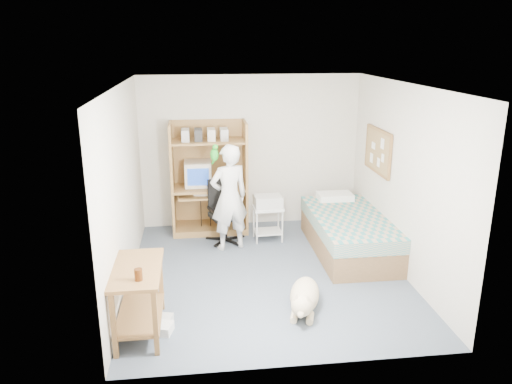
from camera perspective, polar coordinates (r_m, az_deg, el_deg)
The scene contains 21 objects.
floor at distance 6.81m, azimuth 1.29°, elevation -9.33°, with size 4.00×4.00×0.00m, color #434F5C.
wall_back at distance 8.28m, azimuth -0.64°, elevation 4.65°, with size 3.60×0.02×2.50m, color beige.
wall_right at distance 6.84m, azimuth 16.45°, elevation 1.31°, with size 0.02×4.00×2.50m, color beige.
wall_left at distance 6.36m, azimuth -14.91°, elevation 0.25°, with size 0.02×4.00×2.50m, color beige.
ceiling at distance 6.13m, azimuth 1.45°, elevation 12.14°, with size 3.60×4.00×0.02m, color white.
computer_hutch at distance 8.08m, azimuth -5.36°, elevation 1.13°, with size 1.20×0.63×1.80m.
bed at distance 7.52m, azimuth 10.51°, elevation -4.60°, with size 1.02×2.02×0.66m.
side_desk at distance 5.49m, azimuth -13.29°, elevation -10.85°, with size 0.50×1.00×0.75m.
corkboard at distance 7.60m, azimuth 13.76°, elevation 4.58°, with size 0.04×0.94×0.66m.
office_chair at distance 7.77m, azimuth -3.68°, elevation -3.19°, with size 0.55×0.55×0.96m.
person at distance 7.34m, azimuth -3.09°, elevation -0.63°, with size 0.58×0.38×1.60m, color silver.
parrot at distance 7.18m, azimuth -4.76°, elevation 4.40°, with size 0.12×0.20×0.32m.
dog at distance 5.92m, azimuth 5.54°, elevation -11.80°, with size 0.53×1.02×0.39m.
printer_cart at distance 7.78m, azimuth 1.37°, elevation -2.98°, with size 0.47×0.38×0.54m.
printer at distance 7.69m, azimuth 1.38°, elevation -1.07°, with size 0.42×0.32×0.18m, color #B4B3AE.
crt_monitor at distance 8.05m, azimuth -6.66°, elevation 2.12°, with size 0.42×0.45×0.40m.
keyboard at distance 7.97m, azimuth -5.46°, elevation -0.22°, with size 0.45×0.16×0.03m, color beige.
pencil_cup at distance 8.01m, azimuth -2.95°, elevation 1.04°, with size 0.08×0.08×0.12m, color gold.
drink_glass at distance 5.09m, azimuth -13.30°, elevation -9.17°, with size 0.08×0.08×0.12m, color #411F0A.
floor_box_a at distance 5.65m, azimuth -10.87°, elevation -15.05°, with size 0.25×0.20×0.10m, color silver.
floor_box_b at distance 5.80m, azimuth -10.55°, elevation -14.23°, with size 0.18×0.22×0.08m, color beige.
Camera 1 is at (-0.89, -6.04, 3.01)m, focal length 35.00 mm.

